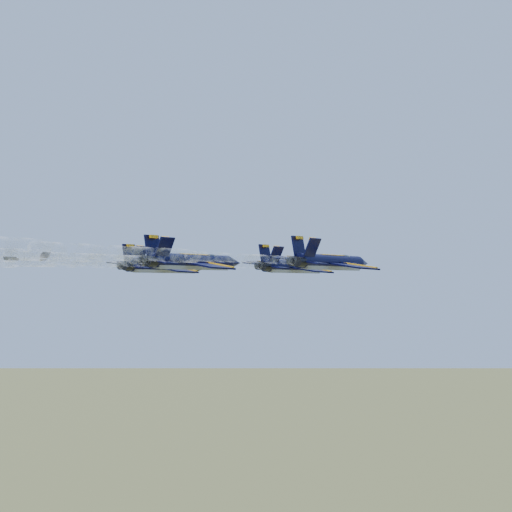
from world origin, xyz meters
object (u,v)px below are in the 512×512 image
Objects in this scene: jet_left at (165,266)px; jet_right at (331,262)px; jet_slot at (193,262)px; jet_lead at (294,267)px.

jet_right is (24.15, 1.43, 0.00)m from jet_left.
jet_right is 14.80m from jet_slot.
jet_right is (11.94, -9.42, 0.00)m from jet_lead.
jet_lead and jet_right have the same top height.
jet_slot is (13.72, -9.06, 0.00)m from jet_left.
jet_lead is 1.00× the size of jet_right.
jet_lead is 1.00× the size of jet_left.
jet_right is at bearing 41.98° from jet_slot.
jet_lead is 1.00× the size of jet_slot.
jet_lead is 19.97m from jet_slot.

